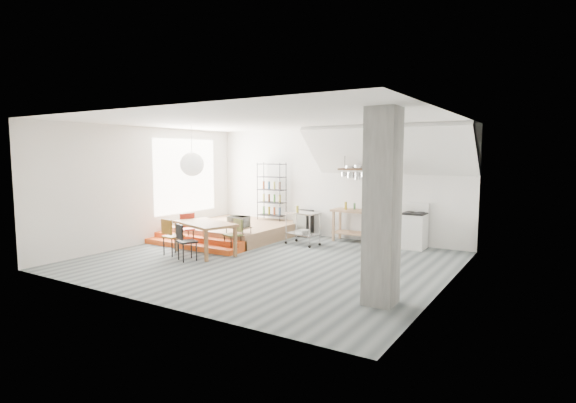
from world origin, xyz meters
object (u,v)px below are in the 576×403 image
Objects in this scene: stove at (414,230)px; mini_fridge at (304,223)px; dining_table at (205,226)px; rolling_cart at (303,224)px.

mini_fridge is at bearing 179.25° from stove.
stove is at bearing -0.75° from mini_fridge.
dining_table is (-4.20, -3.36, 0.22)m from stove.
rolling_cart reaches higher than dining_table.
rolling_cart reaches higher than mini_fridge.
stove is 3.34m from mini_fridge.
dining_table is 2.39× the size of mini_fridge.
rolling_cart is at bearing -61.27° from mini_fridge.
dining_table reaches higher than mini_fridge.
dining_table is 3.52m from mini_fridge.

